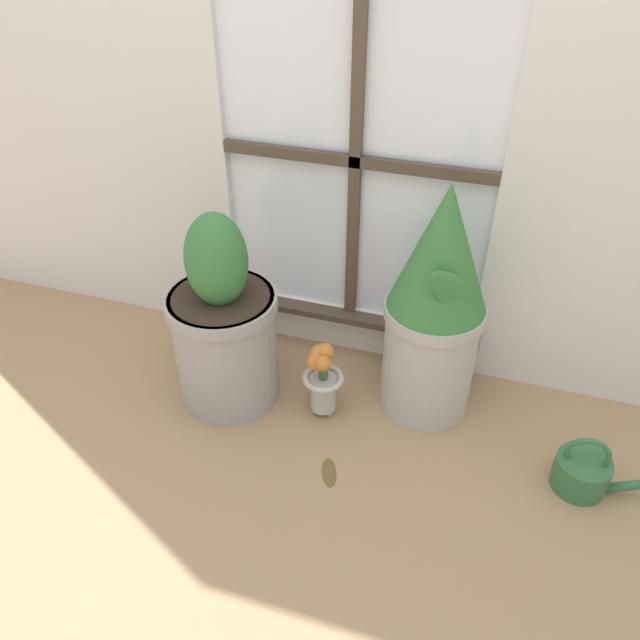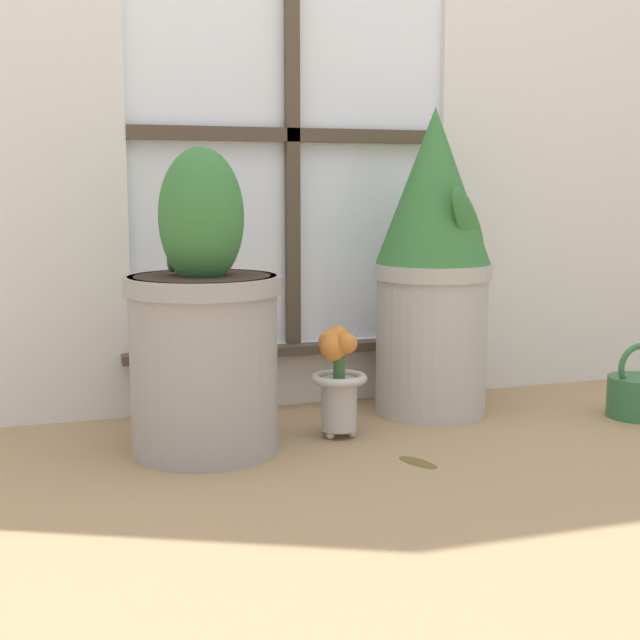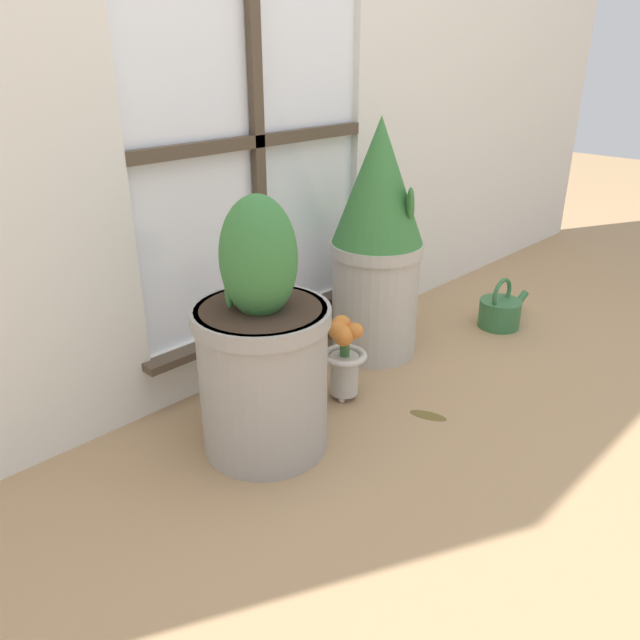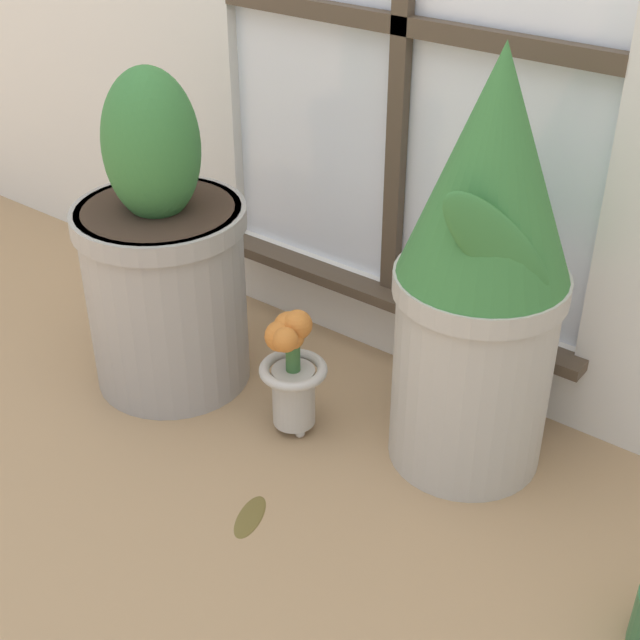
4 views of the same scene
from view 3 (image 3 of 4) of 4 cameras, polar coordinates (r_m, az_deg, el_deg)
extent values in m
plane|color=tan|center=(1.78, 8.05, -10.04)|extent=(10.00, 10.00, 0.00)
cube|color=silver|center=(2.10, -5.27, -1.56)|extent=(0.87, 0.05, 0.17)
cube|color=white|center=(1.93, -6.27, 16.04)|extent=(0.87, 0.02, 1.11)
cube|color=#4C3D2D|center=(1.90, -5.72, 15.97)|extent=(0.04, 0.02, 1.11)
cube|color=#4C3D2D|center=(1.90, -5.72, 15.97)|extent=(0.87, 0.02, 0.04)
cube|color=#4C3D2D|center=(2.04, -4.52, -0.12)|extent=(0.93, 0.06, 0.02)
cylinder|color=#9E9993|center=(1.61, -5.18, -5.41)|extent=(0.33, 0.33, 0.40)
cylinder|color=#9E9993|center=(1.53, -5.42, 0.43)|extent=(0.35, 0.35, 0.04)
cylinder|color=#38281E|center=(1.53, -5.44, 0.94)|extent=(0.30, 0.30, 0.01)
ellipsoid|color=#387538|center=(1.48, -5.64, 5.68)|extent=(0.19, 0.19, 0.30)
ellipsoid|color=#387538|center=(1.52, -8.15, 3.65)|extent=(0.09, 0.08, 0.15)
cylinder|color=#B7B2A8|center=(2.12, 5.04, 2.01)|extent=(0.29, 0.29, 0.40)
cylinder|color=#B7B2A8|center=(2.06, 5.21, 6.60)|extent=(0.31, 0.31, 0.04)
cylinder|color=#38281E|center=(2.06, 5.23, 6.99)|extent=(0.27, 0.27, 0.01)
cone|color=#387538|center=(2.01, 5.45, 12.53)|extent=(0.30, 0.30, 0.40)
ellipsoid|color=#387538|center=(2.03, 8.17, 9.65)|extent=(0.21, 0.17, 0.24)
sphere|color=#BCB7AD|center=(1.93, 1.51, -6.48)|extent=(0.02, 0.02, 0.02)
sphere|color=#BCB7AD|center=(1.89, 1.99, -7.28)|extent=(0.02, 0.02, 0.02)
sphere|color=#BCB7AD|center=(1.92, 3.09, -6.67)|extent=(0.02, 0.02, 0.02)
cylinder|color=#BCB7AD|center=(1.88, 2.23, -4.97)|extent=(0.08, 0.08, 0.12)
torus|color=#BCB7AD|center=(1.85, 2.26, -3.28)|extent=(0.13, 0.13, 0.02)
cylinder|color=#386633|center=(1.83, 2.28, -2.32)|extent=(0.03, 0.03, 0.07)
sphere|color=orange|center=(1.81, 2.30, -1.21)|extent=(0.04, 0.04, 0.04)
sphere|color=orange|center=(1.81, 1.98, -0.44)|extent=(0.06, 0.06, 0.06)
sphere|color=orange|center=(1.80, 1.70, -0.93)|extent=(0.06, 0.06, 0.06)
sphere|color=orange|center=(1.79, 2.17, -1.45)|extent=(0.06, 0.06, 0.06)
sphere|color=orange|center=(1.79, 3.23, -0.99)|extent=(0.05, 0.05, 0.05)
cylinder|color=#336B3D|center=(2.45, 16.08, 0.58)|extent=(0.15, 0.15, 0.11)
cylinder|color=#336B3D|center=(2.56, 17.54, 1.31)|extent=(0.13, 0.03, 0.09)
torus|color=#336B3D|center=(2.42, 16.30, 2.31)|extent=(0.12, 0.02, 0.12)
ellipsoid|color=brown|center=(1.85, 9.86, -8.51)|extent=(0.08, 0.12, 0.01)
camera|label=1|loc=(1.75, 63.67, 28.56)|focal=35.00mm
camera|label=2|loc=(1.08, 91.95, -24.73)|focal=50.00mm
camera|label=4|loc=(2.12, 48.11, 20.63)|focal=50.00mm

